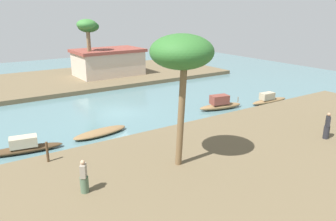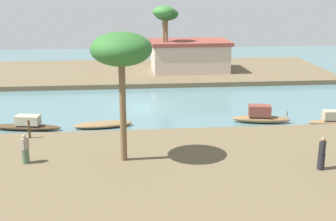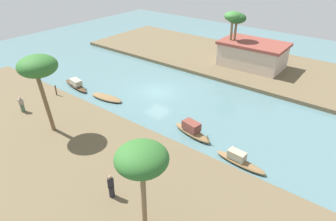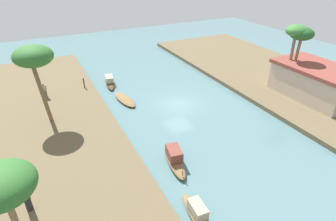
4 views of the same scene
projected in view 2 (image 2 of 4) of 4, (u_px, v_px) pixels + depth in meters
The scene contains 14 objects.
river_water at pixel (146, 108), 36.63m from camera, with size 68.12×68.12×0.00m, color slate.
riverbank_left at pixel (160, 177), 23.21m from camera, with size 40.25×14.17×0.44m, color brown.
riverbank_right at pixel (140, 72), 49.93m from camera, with size 40.25×14.17×0.44m, color brown.
sampan_midstream at pixel (103, 124), 31.78m from camera, with size 4.12×1.71×0.38m.
sampan_near_left_bank at pixel (27, 125), 31.12m from camera, with size 4.82×1.69×1.01m.
sampan_foreground at pixel (261, 116), 32.73m from camera, with size 4.16×1.73×1.26m.
sampan_with_red_awning at pixel (336, 120), 32.21m from camera, with size 4.21×1.14×1.03m.
person_on_near_bank at pixel (25, 151), 24.19m from camera, with size 0.52×0.52×1.58m.
person_by_mooring at pixel (322, 156), 23.36m from camera, with size 0.52×0.52×1.72m.
mooring_post at pixel (29, 129), 28.10m from camera, with size 0.14×0.14×1.14m, color #4C3823.
palm_tree_left_near at pixel (121, 51), 23.06m from camera, with size 3.10×3.10×6.82m.
palm_tree_right_tall at pixel (167, 16), 47.11m from camera, with size 2.41×2.41×6.67m.
palm_tree_right_short at pixel (164, 15), 46.70m from camera, with size 2.25×2.25×6.86m.
riverside_building at pixel (189, 55), 49.08m from camera, with size 8.37×5.46×3.23m.
Camera 2 is at (-1.67, -35.34, 9.66)m, focal length 49.58 mm.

